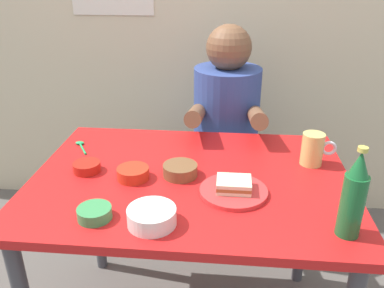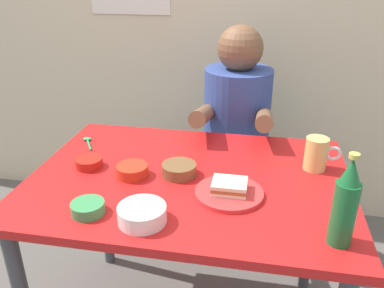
{
  "view_description": "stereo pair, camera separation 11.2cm",
  "coord_description": "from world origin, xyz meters",
  "px_view_note": "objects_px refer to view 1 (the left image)",
  "views": [
    {
      "loc": [
        0.12,
        -1.2,
        1.42
      ],
      "look_at": [
        0.0,
        0.05,
        0.84
      ],
      "focal_mm": 37.05,
      "sensor_mm": 36.0,
      "label": 1
    },
    {
      "loc": [
        0.23,
        -1.19,
        1.42
      ],
      "look_at": [
        0.0,
        0.05,
        0.84
      ],
      "focal_mm": 37.05,
      "sensor_mm": 36.0,
      "label": 2
    }
  ],
  "objects_px": {
    "dining_table": "(191,199)",
    "beer_bottle": "(354,197)",
    "beer_mug": "(313,149)",
    "person_seated": "(227,110)",
    "stool": "(224,184)",
    "plate_orange": "(233,191)",
    "sandwich": "(234,184)",
    "rice_bowl_white": "(152,216)"
  },
  "relations": [
    {
      "from": "dining_table",
      "to": "beer_bottle",
      "type": "distance_m",
      "value": 0.58
    },
    {
      "from": "beer_mug",
      "to": "person_seated",
      "type": "bearing_deg",
      "value": 123.47
    },
    {
      "from": "stool",
      "to": "plate_orange",
      "type": "relative_size",
      "value": 2.05
    },
    {
      "from": "stool",
      "to": "beer_mug",
      "type": "xyz_separation_m",
      "value": [
        0.32,
        -0.5,
        0.45
      ]
    },
    {
      "from": "sandwich",
      "to": "dining_table",
      "type": "bearing_deg",
      "value": 146.39
    },
    {
      "from": "sandwich",
      "to": "rice_bowl_white",
      "type": "relative_size",
      "value": 0.79
    },
    {
      "from": "beer_bottle",
      "to": "rice_bowl_white",
      "type": "height_order",
      "value": "beer_bottle"
    },
    {
      "from": "dining_table",
      "to": "sandwich",
      "type": "relative_size",
      "value": 10.0
    },
    {
      "from": "person_seated",
      "to": "stool",
      "type": "bearing_deg",
      "value": 90.0
    },
    {
      "from": "dining_table",
      "to": "beer_mug",
      "type": "distance_m",
      "value": 0.48
    },
    {
      "from": "rice_bowl_white",
      "to": "stool",
      "type": "bearing_deg",
      "value": 77.92
    },
    {
      "from": "dining_table",
      "to": "person_seated",
      "type": "distance_m",
      "value": 0.64
    },
    {
      "from": "plate_orange",
      "to": "beer_bottle",
      "type": "bearing_deg",
      "value": -30.5
    },
    {
      "from": "person_seated",
      "to": "sandwich",
      "type": "distance_m",
      "value": 0.72
    },
    {
      "from": "sandwich",
      "to": "beer_bottle",
      "type": "bearing_deg",
      "value": -30.5
    },
    {
      "from": "person_seated",
      "to": "beer_mug",
      "type": "height_order",
      "value": "person_seated"
    },
    {
      "from": "plate_orange",
      "to": "sandwich",
      "type": "bearing_deg",
      "value": 90.0
    },
    {
      "from": "rice_bowl_white",
      "to": "person_seated",
      "type": "bearing_deg",
      "value": 77.78
    },
    {
      "from": "person_seated",
      "to": "plate_orange",
      "type": "bearing_deg",
      "value": -87.26
    },
    {
      "from": "dining_table",
      "to": "plate_orange",
      "type": "bearing_deg",
      "value": -33.61
    },
    {
      "from": "plate_orange",
      "to": "beer_bottle",
      "type": "relative_size",
      "value": 0.84
    },
    {
      "from": "stool",
      "to": "rice_bowl_white",
      "type": "relative_size",
      "value": 3.21
    },
    {
      "from": "sandwich",
      "to": "rice_bowl_white",
      "type": "height_order",
      "value": "same"
    },
    {
      "from": "dining_table",
      "to": "beer_mug",
      "type": "bearing_deg",
      "value": 17.18
    },
    {
      "from": "stool",
      "to": "beer_bottle",
      "type": "xyz_separation_m",
      "value": [
        0.34,
        -0.91,
        0.51
      ]
    },
    {
      "from": "sandwich",
      "to": "beer_bottle",
      "type": "xyz_separation_m",
      "value": [
        0.31,
        -0.18,
        0.09
      ]
    },
    {
      "from": "stool",
      "to": "sandwich",
      "type": "distance_m",
      "value": 0.84
    },
    {
      "from": "plate_orange",
      "to": "beer_bottle",
      "type": "distance_m",
      "value": 0.38
    },
    {
      "from": "plate_orange",
      "to": "sandwich",
      "type": "xyz_separation_m",
      "value": [
        0.0,
        0.0,
        0.02
      ]
    },
    {
      "from": "person_seated",
      "to": "beer_bottle",
      "type": "bearing_deg",
      "value": -69.12
    },
    {
      "from": "plate_orange",
      "to": "rice_bowl_white",
      "type": "relative_size",
      "value": 1.57
    },
    {
      "from": "plate_orange",
      "to": "beer_mug",
      "type": "xyz_separation_m",
      "value": [
        0.29,
        0.23,
        0.05
      ]
    },
    {
      "from": "person_seated",
      "to": "beer_bottle",
      "type": "xyz_separation_m",
      "value": [
        0.34,
        -0.9,
        0.09
      ]
    },
    {
      "from": "stool",
      "to": "person_seated",
      "type": "bearing_deg",
      "value": -90.0
    },
    {
      "from": "dining_table",
      "to": "sandwich",
      "type": "height_order",
      "value": "sandwich"
    },
    {
      "from": "person_seated",
      "to": "plate_orange",
      "type": "distance_m",
      "value": 0.72
    },
    {
      "from": "beer_bottle",
      "to": "rice_bowl_white",
      "type": "bearing_deg",
      "value": -179.31
    },
    {
      "from": "beer_mug",
      "to": "beer_bottle",
      "type": "height_order",
      "value": "beer_bottle"
    },
    {
      "from": "plate_orange",
      "to": "beer_mug",
      "type": "relative_size",
      "value": 1.75
    },
    {
      "from": "sandwich",
      "to": "beer_mug",
      "type": "height_order",
      "value": "beer_mug"
    },
    {
      "from": "sandwich",
      "to": "beer_bottle",
      "type": "height_order",
      "value": "beer_bottle"
    },
    {
      "from": "plate_orange",
      "to": "stool",
      "type": "bearing_deg",
      "value": 92.7
    }
  ]
}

